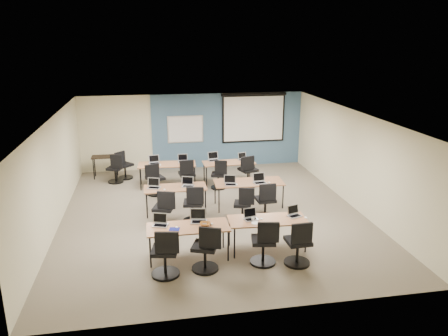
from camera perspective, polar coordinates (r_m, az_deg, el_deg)
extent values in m
cube|color=#6B6354|center=(11.99, -1.49, -5.97)|extent=(8.00, 9.00, 0.02)
cube|color=white|center=(11.23, -1.60, 6.84)|extent=(8.00, 9.00, 0.02)
cube|color=beige|center=(15.87, -4.00, 4.80)|extent=(8.00, 0.04, 2.70)
cube|color=beige|center=(7.41, 3.76, -9.61)|extent=(8.00, 0.04, 2.70)
cube|color=beige|center=(11.66, -21.36, -0.78)|extent=(0.04, 9.00, 2.70)
cube|color=beige|center=(12.74, 16.55, 1.12)|extent=(0.04, 9.00, 2.70)
cube|color=#3D5977|center=(16.02, 0.48, 4.96)|extent=(5.50, 0.04, 2.70)
cube|color=silver|center=(15.75, -5.06, 5.06)|extent=(1.28, 0.02, 0.98)
cube|color=white|center=(15.74, -5.06, 5.05)|extent=(1.20, 0.02, 0.90)
cube|color=black|center=(16.07, 3.88, 6.59)|extent=(2.32, 0.03, 1.82)
cube|color=white|center=(16.07, 3.88, 6.45)|extent=(2.20, 0.02, 1.62)
cylinder|color=black|center=(15.94, 3.95, 9.56)|extent=(2.40, 0.10, 0.10)
cube|color=brown|center=(9.49, -4.72, -7.72)|extent=(1.77, 0.74, 0.03)
cylinder|color=black|center=(9.34, -9.60, -10.82)|extent=(0.04, 0.04, 0.70)
cylinder|color=black|center=(9.47, 0.55, -10.15)|extent=(0.04, 0.04, 0.70)
cylinder|color=black|center=(9.89, -9.66, -9.18)|extent=(0.04, 0.04, 0.70)
cylinder|color=black|center=(10.01, -0.10, -8.58)|extent=(0.04, 0.04, 0.70)
cube|color=#9A6436|center=(9.86, 5.70, -6.76)|extent=(1.74, 0.73, 0.03)
cylinder|color=black|center=(9.57, 1.38, -9.85)|extent=(0.04, 0.04, 0.70)
cylinder|color=black|center=(9.99, 10.66, -8.95)|extent=(0.04, 0.04, 0.70)
cylinder|color=black|center=(10.11, 0.70, -8.33)|extent=(0.04, 0.04, 0.70)
cylinder|color=black|center=(10.50, 9.50, -7.56)|extent=(0.04, 0.04, 0.70)
cube|color=#A57640|center=(11.90, -6.38, -2.56)|extent=(1.68, 0.70, 0.03)
cylinder|color=black|center=(11.74, -10.04, -4.90)|extent=(0.04, 0.04, 0.70)
cylinder|color=black|center=(11.83, -2.43, -4.48)|extent=(0.04, 0.04, 0.70)
cylinder|color=black|center=(12.28, -10.07, -3.91)|extent=(0.04, 0.04, 0.70)
cylinder|color=black|center=(12.37, -2.80, -3.52)|extent=(0.04, 0.04, 0.70)
cube|color=brown|center=(12.28, 3.25, -1.87)|extent=(1.93, 0.81, 0.03)
cylinder|color=black|center=(11.92, -0.66, -4.30)|extent=(0.04, 0.04, 0.70)
cylinder|color=black|center=(12.33, 7.71, -3.72)|extent=(0.04, 0.04, 0.70)
cylinder|color=black|center=(12.55, -1.17, -3.18)|extent=(0.04, 0.04, 0.70)
cylinder|color=black|center=(12.94, 6.80, -2.68)|extent=(0.04, 0.04, 0.70)
cube|color=brown|center=(14.08, -7.46, 0.47)|extent=(1.83, 0.76, 0.03)
cylinder|color=black|center=(13.87, -10.86, -1.52)|extent=(0.04, 0.04, 0.70)
cylinder|color=black|center=(13.94, -3.83, -1.15)|extent=(0.04, 0.04, 0.70)
cylinder|color=black|center=(14.48, -10.84, -0.73)|extent=(0.04, 0.04, 0.70)
cylinder|color=black|center=(14.55, -4.12, -0.39)|extent=(0.04, 0.04, 0.70)
cube|color=brown|center=(14.16, 0.63, 0.72)|extent=(1.67, 0.70, 0.03)
cylinder|color=black|center=(13.88, -2.30, -1.22)|extent=(0.04, 0.04, 0.70)
cylinder|color=black|center=(14.16, 3.94, -0.87)|extent=(0.04, 0.04, 0.70)
cylinder|color=black|center=(14.42, -2.62, -0.52)|extent=(0.04, 0.04, 0.70)
cylinder|color=black|center=(14.69, 3.40, -0.20)|extent=(0.04, 0.04, 0.70)
cube|color=silver|center=(9.57, -8.30, -7.44)|extent=(0.32, 0.23, 0.02)
cube|color=black|center=(9.55, -8.30, -7.42)|extent=(0.27, 0.14, 0.00)
cube|color=silver|center=(9.64, -8.36, -6.47)|extent=(0.32, 0.06, 0.22)
cube|color=black|center=(9.63, -8.36, -6.49)|extent=(0.28, 0.04, 0.18)
ellipsoid|color=white|center=(9.45, -6.20, -7.68)|extent=(0.09, 0.11, 0.03)
cylinder|color=black|center=(9.19, -7.63, -13.52)|extent=(0.58, 0.58, 0.05)
cylinder|color=black|center=(9.08, -7.69, -12.26)|extent=(0.06, 0.06, 0.51)
cube|color=black|center=(8.94, -7.76, -10.61)|extent=(0.51, 0.51, 0.08)
cube|color=black|center=(8.61, -7.47, -9.63)|extent=(0.47, 0.06, 0.44)
cube|color=silver|center=(9.67, -3.30, -7.03)|extent=(0.35, 0.26, 0.02)
cube|color=black|center=(9.64, -3.28, -7.01)|extent=(0.30, 0.15, 0.00)
cube|color=silver|center=(9.74, -3.41, -5.98)|extent=(0.35, 0.06, 0.24)
cube|color=black|center=(9.73, -3.40, -6.00)|extent=(0.31, 0.05, 0.20)
ellipsoid|color=white|center=(9.55, -1.64, -7.30)|extent=(0.08, 0.10, 0.03)
cylinder|color=black|center=(9.31, -2.47, -12.94)|extent=(0.56, 0.56, 0.05)
cylinder|color=black|center=(9.20, -2.49, -11.75)|extent=(0.06, 0.06, 0.49)
cube|color=black|center=(9.07, -2.51, -10.16)|extent=(0.49, 0.49, 0.08)
cube|color=black|center=(8.77, -1.83, -9.11)|extent=(0.45, 0.06, 0.44)
cube|color=#BCBCC2|center=(9.79, 3.56, -6.71)|extent=(0.30, 0.22, 0.02)
cube|color=black|center=(9.77, 3.59, -6.69)|extent=(0.26, 0.13, 0.00)
cube|color=#BCBCC2|center=(9.85, 3.41, -5.81)|extent=(0.30, 0.06, 0.21)
cube|color=black|center=(9.85, 3.42, -5.83)|extent=(0.27, 0.04, 0.17)
ellipsoid|color=white|center=(9.83, 4.93, -6.63)|extent=(0.09, 0.11, 0.03)
cylinder|color=black|center=(9.58, 5.08, -12.09)|extent=(0.55, 0.55, 0.05)
cylinder|color=black|center=(9.47, 5.12, -10.92)|extent=(0.06, 0.06, 0.49)
cube|color=black|center=(9.35, 5.17, -9.38)|extent=(0.49, 0.49, 0.08)
cube|color=black|center=(9.04, 5.82, -8.36)|extent=(0.45, 0.06, 0.44)
cube|color=silver|center=(10.07, 9.21, -6.21)|extent=(0.30, 0.22, 0.02)
cube|color=black|center=(10.05, 9.25, -6.19)|extent=(0.25, 0.13, 0.00)
cube|color=silver|center=(10.13, 9.02, -5.36)|extent=(0.30, 0.06, 0.21)
cube|color=black|center=(10.12, 9.03, -5.37)|extent=(0.26, 0.04, 0.17)
ellipsoid|color=white|center=(10.03, 10.62, -6.38)|extent=(0.08, 0.11, 0.04)
cylinder|color=black|center=(9.64, 9.49, -12.07)|extent=(0.55, 0.55, 0.05)
cylinder|color=black|center=(9.54, 9.56, -10.92)|extent=(0.06, 0.06, 0.49)
cube|color=black|center=(9.41, 9.64, -9.38)|extent=(0.49, 0.49, 0.08)
cube|color=black|center=(9.10, 10.14, -8.41)|extent=(0.45, 0.06, 0.44)
cube|color=silver|center=(11.89, -9.14, -2.57)|extent=(0.33, 0.24, 0.02)
cube|color=black|center=(11.86, -9.14, -2.55)|extent=(0.28, 0.14, 0.00)
cube|color=silver|center=(11.97, -9.18, -1.80)|extent=(0.33, 0.06, 0.23)
cube|color=black|center=(11.96, -9.18, -1.81)|extent=(0.29, 0.04, 0.19)
ellipsoid|color=white|center=(11.71, -7.78, -2.80)|extent=(0.09, 0.11, 0.04)
cylinder|color=black|center=(11.28, -7.80, -7.51)|extent=(0.55, 0.55, 0.05)
cylinder|color=black|center=(11.20, -7.85, -6.50)|extent=(0.06, 0.06, 0.48)
cube|color=black|center=(11.09, -7.91, -5.16)|extent=(0.48, 0.48, 0.08)
cube|color=black|center=(10.79, -7.56, -4.18)|extent=(0.44, 0.06, 0.44)
cube|color=silver|center=(11.89, -4.71, -2.39)|extent=(0.33, 0.24, 0.02)
cube|color=black|center=(11.87, -4.70, -2.37)|extent=(0.28, 0.14, 0.00)
cube|color=silver|center=(11.98, -4.78, -1.63)|extent=(0.33, 0.06, 0.22)
cube|color=black|center=(11.97, -4.78, -1.64)|extent=(0.29, 0.04, 0.18)
ellipsoid|color=white|center=(11.75, -2.74, -2.60)|extent=(0.07, 0.10, 0.03)
cylinder|color=black|center=(11.52, -4.02, -6.87)|extent=(0.54, 0.54, 0.05)
cylinder|color=black|center=(11.43, -4.04, -5.88)|extent=(0.06, 0.06, 0.48)
cube|color=black|center=(11.33, -4.07, -4.57)|extent=(0.48, 0.48, 0.08)
cube|color=black|center=(11.03, -3.79, -3.61)|extent=(0.44, 0.06, 0.44)
cube|color=#ABAAB0|center=(11.99, 0.89, -2.18)|extent=(0.32, 0.24, 0.02)
cube|color=black|center=(11.96, 0.91, -2.16)|extent=(0.27, 0.14, 0.00)
cube|color=#ABAAB0|center=(12.07, 0.78, -1.43)|extent=(0.32, 0.06, 0.22)
cube|color=black|center=(12.06, 0.78, -1.44)|extent=(0.28, 0.04, 0.18)
ellipsoid|color=white|center=(12.00, 1.69, -2.16)|extent=(0.08, 0.11, 0.03)
cylinder|color=black|center=(11.53, 2.42, -6.80)|extent=(0.50, 0.50, 0.05)
cylinder|color=black|center=(11.46, 2.44, -5.91)|extent=(0.06, 0.06, 0.44)
cube|color=black|center=(11.36, 2.45, -4.71)|extent=(0.44, 0.44, 0.08)
cube|color=black|center=(11.10, 2.97, -3.70)|extent=(0.40, 0.06, 0.44)
cube|color=silver|center=(12.16, 4.72, -1.95)|extent=(0.35, 0.25, 0.02)
cube|color=black|center=(12.14, 4.75, -1.93)|extent=(0.29, 0.15, 0.00)
cube|color=silver|center=(12.25, 4.58, -1.17)|extent=(0.35, 0.06, 0.24)
cube|color=black|center=(12.24, 4.59, -1.18)|extent=(0.31, 0.05, 0.20)
ellipsoid|color=white|center=(12.22, 5.93, -1.89)|extent=(0.09, 0.11, 0.04)
cylinder|color=black|center=(11.78, 5.36, -6.34)|extent=(0.54, 0.54, 0.05)
cylinder|color=black|center=(11.70, 5.39, -5.37)|extent=(0.06, 0.06, 0.48)
cube|color=black|center=(11.60, 5.42, -4.09)|extent=(0.48, 0.48, 0.08)
cube|color=black|center=(11.30, 5.71, -3.16)|extent=(0.44, 0.06, 0.44)
cube|color=silver|center=(14.15, -9.09, 0.59)|extent=(0.34, 0.25, 0.02)
cube|color=black|center=(14.13, -9.09, 0.62)|extent=(0.29, 0.14, 0.00)
cube|color=silver|center=(14.24, -9.13, 1.24)|extent=(0.34, 0.06, 0.23)
cube|color=black|center=(14.23, -9.13, 1.23)|extent=(0.30, 0.04, 0.19)
ellipsoid|color=white|center=(13.96, -8.32, 0.41)|extent=(0.08, 0.11, 0.03)
cylinder|color=black|center=(13.57, -8.87, -3.29)|extent=(0.54, 0.54, 0.05)
cylinder|color=black|center=(13.50, -8.91, -2.43)|extent=(0.06, 0.06, 0.48)
cube|color=black|center=(13.41, -8.97, -1.30)|extent=(0.48, 0.48, 0.08)
cube|color=black|center=(13.13, -9.37, -0.43)|extent=(0.44, 0.06, 0.44)
cube|color=#B0B0BC|center=(14.21, -5.36, 0.81)|extent=(0.32, 0.23, 0.02)
cube|color=black|center=(14.19, -5.36, 0.83)|extent=(0.27, 0.14, 0.00)
cube|color=#B0B0BC|center=(14.30, -5.42, 1.42)|extent=(0.32, 0.06, 0.22)
cube|color=black|center=(14.29, -5.42, 1.41)|extent=(0.28, 0.04, 0.18)
ellipsoid|color=white|center=(14.02, -4.63, 0.60)|extent=(0.08, 0.11, 0.03)
cylinder|color=black|center=(13.87, -4.82, -2.69)|extent=(0.53, 0.53, 0.05)
cylinder|color=black|center=(13.81, -4.84, -1.86)|extent=(0.06, 0.06, 0.47)
cube|color=black|center=(13.72, -4.86, -0.77)|extent=(0.47, 0.47, 0.08)
cube|color=black|center=(13.43, -4.89, 0.09)|extent=(0.43, 0.06, 0.44)
cube|color=silver|center=(14.33, -1.35, 1.01)|extent=(0.35, 0.26, 0.02)
cube|color=black|center=(14.31, -1.34, 1.04)|extent=(0.30, 0.15, 0.00)
cube|color=silver|center=(14.43, -1.44, 1.67)|extent=(0.35, 0.06, 0.24)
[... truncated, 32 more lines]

